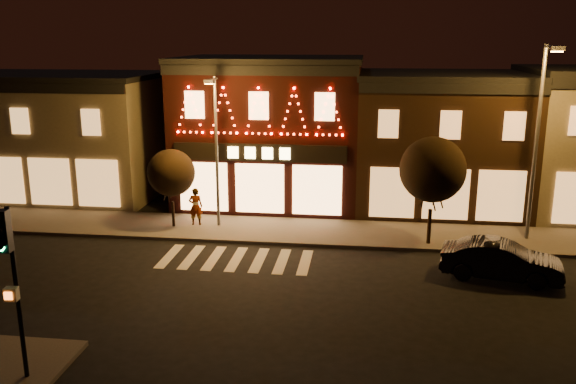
% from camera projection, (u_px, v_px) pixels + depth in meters
% --- Properties ---
extents(ground, '(120.00, 120.00, 0.00)m').
position_uv_depth(ground, '(214.00, 297.00, 22.36)').
color(ground, black).
rests_on(ground, ground).
extents(sidewalk_far, '(44.00, 4.00, 0.15)m').
position_uv_depth(sidewalk_far, '(293.00, 231.00, 29.78)').
color(sidewalk_far, '#47423D').
rests_on(sidewalk_far, ground).
extents(building_left, '(12.20, 8.28, 7.30)m').
position_uv_depth(building_left, '(60.00, 134.00, 36.52)').
color(building_left, '#69614B').
rests_on(building_left, ground).
extents(building_pulp, '(10.20, 8.34, 8.30)m').
position_uv_depth(building_pulp, '(271.00, 130.00, 34.75)').
color(building_pulp, black).
rests_on(building_pulp, ground).
extents(building_right_a, '(9.20, 8.28, 7.50)m').
position_uv_depth(building_right_a, '(439.00, 140.00, 33.68)').
color(building_right_a, '#342012').
rests_on(building_right_a, ground).
extents(traffic_signal_near, '(0.38, 0.51, 4.93)m').
position_uv_depth(traffic_signal_near, '(9.00, 261.00, 15.90)').
color(traffic_signal_near, black).
rests_on(traffic_signal_near, sidewalk_near).
extents(streetlamp_mid, '(0.48, 1.70, 7.40)m').
position_uv_depth(streetlamp_mid, '(216.00, 141.00, 29.20)').
color(streetlamp_mid, '#59595E').
rests_on(streetlamp_mid, sidewalk_far).
extents(streetlamp_right, '(0.57, 2.04, 8.93)m').
position_uv_depth(streetlamp_right, '(539.00, 129.00, 26.95)').
color(streetlamp_right, '#59595E').
rests_on(streetlamp_right, sidewalk_far).
extents(tree_left, '(2.34, 2.34, 3.91)m').
position_uv_depth(tree_left, '(171.00, 173.00, 29.67)').
color(tree_left, black).
rests_on(tree_left, sidewalk_far).
extents(tree_right, '(2.96, 2.96, 4.95)m').
position_uv_depth(tree_right, '(433.00, 170.00, 26.95)').
color(tree_right, black).
rests_on(tree_right, sidewalk_far).
extents(dark_sedan, '(4.88, 2.57, 1.53)m').
position_uv_depth(dark_sedan, '(501.00, 260.00, 23.93)').
color(dark_sedan, black).
rests_on(dark_sedan, ground).
extents(pedestrian, '(0.76, 0.56, 1.91)m').
position_uv_depth(pedestrian, '(196.00, 206.00, 30.33)').
color(pedestrian, gray).
rests_on(pedestrian, sidewalk_far).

